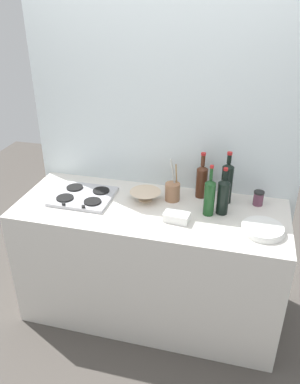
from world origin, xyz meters
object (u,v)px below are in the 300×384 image
wine_bottle_mid_left (223,196)px  wine_bottle_mid_right (202,180)px  butter_dish (177,217)px  mixing_bowl (145,195)px  plate_stack (263,229)px  condiment_jar_front (258,198)px  stovetop_hob (83,196)px  wine_bottle_leftmost (227,182)px  wine_bottle_rightmost (209,196)px  utensil_crock (173,191)px

wine_bottle_mid_left → wine_bottle_mid_right: wine_bottle_mid_right is taller
butter_dish → mixing_bowl: bearing=140.9°
wine_bottle_mid_left → butter_dish: size_ratio=2.05×
plate_stack → condiment_jar_front: size_ratio=2.58×
mixing_bowl → condiment_jar_front: condiment_jar_front is taller
mixing_bowl → stovetop_hob: bearing=-170.0°
wine_bottle_leftmost → condiment_jar_front: 0.24m
wine_bottle_mid_right → wine_bottle_rightmost: bearing=-70.8°
plate_stack → butter_dish: butter_dish is taller
plate_stack → condiment_jar_front: 0.34m
wine_bottle_leftmost → mixing_bowl: bearing=-167.6°
wine_bottle_mid_left → wine_bottle_rightmost: size_ratio=0.93×
condiment_jar_front → plate_stack: bearing=-84.5°
stovetop_hob → wine_bottle_leftmost: size_ratio=1.10×
utensil_crock → condiment_jar_front: bearing=7.7°
butter_dish → utensil_crock: size_ratio=0.53×
stovetop_hob → wine_bottle_leftmost: wine_bottle_leftmost is taller
wine_bottle_rightmost → utensil_crock: (-0.26, 0.13, -0.06)m
plate_stack → wine_bottle_mid_right: 0.56m
plate_stack → utensil_crock: (-0.60, 0.26, 0.05)m
wine_bottle_rightmost → utensil_crock: 0.30m
wine_bottle_mid_left → utensil_crock: size_ratio=1.08×
wine_bottle_mid_right → butter_dish: size_ratio=2.09×
wine_bottle_mid_left → utensil_crock: 0.36m
wine_bottle_leftmost → utensil_crock: 0.37m
utensil_crock → plate_stack: bearing=-23.3°
wine_bottle_mid_right → wine_bottle_rightmost: wine_bottle_rightmost is taller
plate_stack → condiment_jar_front: (-0.03, 0.34, 0.03)m
stovetop_hob → condiment_jar_front: condiment_jar_front is taller
stovetop_hob → wine_bottle_mid_left: bearing=2.2°
mixing_bowl → wine_bottle_rightmost: bearing=-9.6°
wine_bottle_mid_left → mixing_bowl: wine_bottle_mid_left is taller
wine_bottle_leftmost → wine_bottle_mid_left: 0.16m
wine_bottle_leftmost → wine_bottle_mid_left: bearing=-93.4°
wine_bottle_rightmost → mixing_bowl: 0.45m
mixing_bowl → butter_dish: bearing=-39.1°
wine_bottle_rightmost → butter_dish: 0.25m
wine_bottle_leftmost → butter_dish: wine_bottle_leftmost is taller
condiment_jar_front → stovetop_hob: bearing=-170.0°
wine_bottle_rightmost → mixing_bowl: size_ratio=1.60×
plate_stack → mixing_bowl: 0.80m
wine_bottle_mid_right → stovetop_hob: bearing=-163.8°
wine_bottle_leftmost → plate_stack: bearing=-52.2°
stovetop_hob → wine_bottle_rightmost: wine_bottle_rightmost is taller
mixing_bowl → utensil_crock: 0.19m
mixing_bowl → wine_bottle_mid_left: bearing=-4.2°
wine_bottle_leftmost → wine_bottle_rightmost: 0.21m
stovetop_hob → utensil_crock: utensil_crock is taller
wine_bottle_mid_right → butter_dish: wine_bottle_mid_right is taller
butter_dish → condiment_jar_front: (0.49, 0.34, 0.02)m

